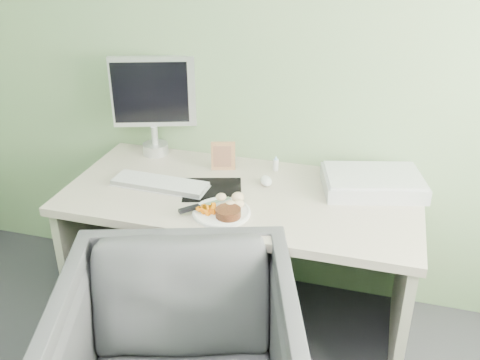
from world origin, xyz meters
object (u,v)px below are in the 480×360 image
(scanner, at_px, (373,183))
(monitor, at_px, (153,100))
(desk, at_px, (241,227))
(plate, at_px, (221,212))

(scanner, height_order, monitor, monitor)
(scanner, bearing_deg, desk, -175.98)
(plate, relative_size, monitor, 0.48)
(plate, xyz_separation_m, monitor, (-0.52, 0.52, 0.28))
(desk, bearing_deg, monitor, 150.34)
(plate, bearing_deg, scanner, 33.44)
(plate, bearing_deg, desk, 81.92)
(desk, distance_m, scanner, 0.64)
(plate, bearing_deg, monitor, 135.25)
(plate, xyz_separation_m, scanner, (0.60, 0.40, 0.03))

